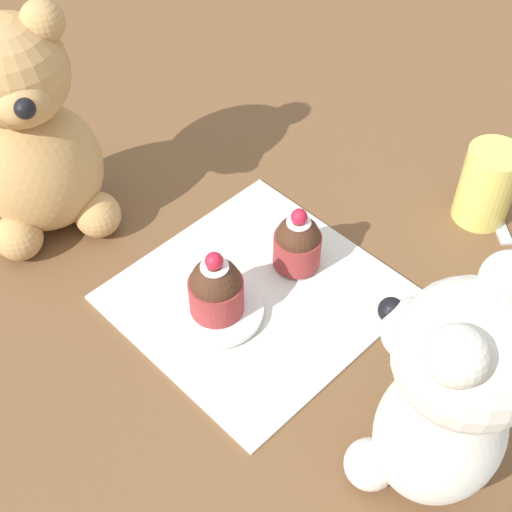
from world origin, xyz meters
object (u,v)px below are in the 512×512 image
Objects in this scene: juice_glass at (487,185)px; cupcake_near_tan_bear at (216,288)px; cupcake_near_cream_bear at (298,243)px; teddy_bear_cream at (448,395)px; saucer_plate at (217,309)px; teddy_bear_tan at (32,138)px; teaspoon at (488,197)px.

cupcake_near_tan_bear is at bearing -18.62° from juice_glass.
juice_glass is at bearing 155.68° from cupcake_near_cream_bear.
teddy_bear_cream reaches higher than saucer_plate.
teddy_bear_tan reaches higher than juice_glass.
saucer_plate is at bearing -58.78° from teddy_bear_tan.
cupcake_near_cream_bear reaches higher than teaspoon.
cupcake_near_cream_bear is 0.20m from juice_glass.
saucer_plate is 1.19× the size of cupcake_near_tan_bear.
cupcake_near_cream_bear is at bearing -24.32° from juice_glass.
juice_glass is (-0.27, 0.09, 0.03)m from saucer_plate.
saucer_plate is 0.31m from teaspoon.
teddy_bear_cream is 0.23m from saucer_plate.
cupcake_near_tan_bear is at bearing -90.00° from saucer_plate.
teaspoon is at bearing 159.98° from cupcake_near_cream_bear.
saucer_plate is at bearing -65.34° from teaspoon.
teddy_bear_tan is 3.40× the size of cupcake_near_cream_bear.
teddy_bear_tan is at bearing -59.18° from cupcake_near_cream_bear.
saucer_plate is at bearing 90.00° from cupcake_near_tan_bear.
teddy_bear_tan is at bearing -80.35° from saucer_plate.
teddy_bear_tan is 2.79× the size of juice_glass.
teaspoon is at bearing 163.99° from cupcake_near_tan_bear.
cupcake_near_cream_bear is at bearing 173.57° from cupcake_near_tan_bear.
teaspoon is (-0.03, -0.01, -0.04)m from juice_glass.
cupcake_near_tan_bear is 0.29m from juice_glass.
teddy_bear_tan is (0.05, -0.42, 0.00)m from teddy_bear_cream.
juice_glass is (-0.26, -0.12, -0.06)m from teddy_bear_cream.
cupcake_near_cream_bear is at bearing 173.57° from saucer_plate.
saucer_plate reaches higher than teaspoon.
teddy_bear_cream is 2.51× the size of saucer_plate.
cupcake_near_tan_bear is at bearing -58.78° from teddy_bear_tan.
teddy_bear_tan is at bearing -91.28° from teddy_bear_cream.
teddy_bear_cream is 0.29m from juice_glass.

